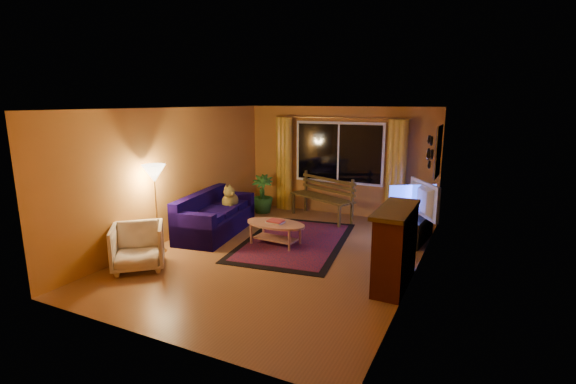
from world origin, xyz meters
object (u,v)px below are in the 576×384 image
at_px(floor_lamp, 156,209).
at_px(coffee_table, 276,234).
at_px(bench, 321,208).
at_px(sofa, 216,214).
at_px(armchair, 138,244).
at_px(tv_console, 416,228).

xyz_separation_m(floor_lamp, coffee_table, (1.70, 1.22, -0.57)).
xyz_separation_m(bench, sofa, (-1.52, -1.92, 0.16)).
height_order(bench, sofa, sofa).
xyz_separation_m(sofa, armchair, (-0.05, -2.02, -0.01)).
bearing_deg(sofa, floor_lamp, -112.50).
relative_size(sofa, coffee_table, 1.73).
relative_size(armchair, tv_console, 0.68).
bearing_deg(tv_console, armchair, -133.28).
relative_size(armchair, floor_lamp, 0.51).
xyz_separation_m(bench, armchair, (-1.57, -3.94, 0.15)).
relative_size(sofa, tv_console, 1.74).
bearing_deg(coffee_table, sofa, 176.72).
bearing_deg(floor_lamp, tv_console, 33.07).
xyz_separation_m(floor_lamp, tv_console, (4.00, 2.60, -0.54)).
distance_m(floor_lamp, coffee_table, 2.17).
bearing_deg(bench, sofa, -103.60).
bearing_deg(coffee_table, floor_lamp, -144.44).
bearing_deg(sofa, armchair, -100.68).
bearing_deg(coffee_table, armchair, -126.76).
relative_size(floor_lamp, tv_console, 1.34).
relative_size(bench, armchair, 2.08).
bearing_deg(armchair, floor_lamp, 68.63).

